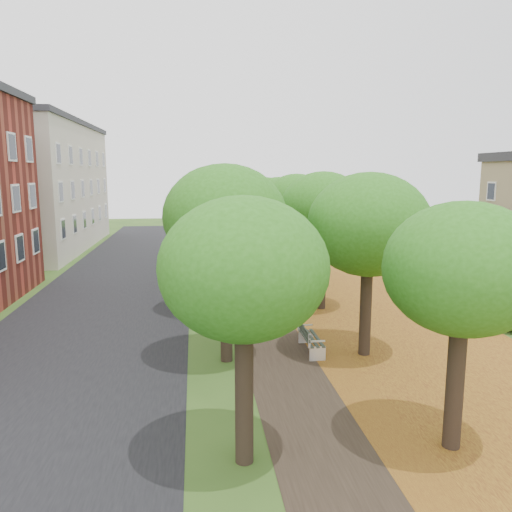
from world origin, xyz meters
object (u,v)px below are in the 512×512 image
object	(u,v)px
bench	(310,338)
car_red	(502,293)
car_grey	(440,270)
car_white	(427,265)

from	to	relation	value
bench	car_red	world-z (taller)	car_red
bench	car_red	xyz separation A→B (m)	(10.23, 4.57, 0.24)
car_grey	bench	bearing A→B (deg)	151.38
car_white	car_red	bearing A→B (deg)	174.62
bench	car_white	size ratio (longest dim) A/B	0.43
car_grey	car_white	size ratio (longest dim) A/B	0.94
car_red	car_white	distance (m)	7.68
bench	car_grey	world-z (taller)	car_grey
car_red	bench	bearing A→B (deg)	116.20
car_red	car_white	xyz separation A→B (m)	(0.00, 7.68, -0.08)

